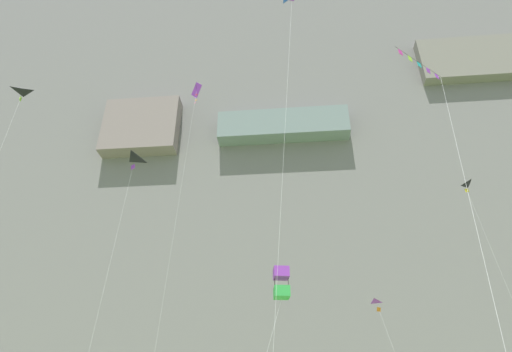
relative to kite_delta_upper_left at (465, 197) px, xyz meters
The scene contains 9 objects.
cliff_face 34.71m from the kite_delta_upper_left, 125.05° to the left, with size 180.00×33.33×76.58m.
kite_delta_upper_left is the anchor object (origin of this frame).
kite_delta_far_right 31.78m from the kite_delta_upper_left, 160.35° to the right, with size 1.44×3.45×20.58m.
kite_box_mid_center 26.93m from the kite_delta_upper_left, 138.68° to the right, with size 2.82×2.17×9.90m.
kite_banner_near_cliff 24.61m from the kite_delta_upper_left, 114.13° to the right, with size 3.54×6.45×19.44m.
kite_delta_front_field 14.64m from the kite_delta_upper_left, behind, with size 1.63×5.32×11.35m.
kite_delta_high_center 25.09m from the kite_delta_upper_left, 131.07° to the right, with size 3.37×3.21×30.06m.
kite_diamond_high_right 28.78m from the kite_delta_upper_left, behind, with size 2.10×1.82×34.67m.
kite_delta_far_left 41.63m from the kite_delta_upper_left, 162.34° to the right, with size 3.86×5.20×26.70m.
Camera 1 is at (0.61, -5.08, 1.66)m, focal length 30.68 mm.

